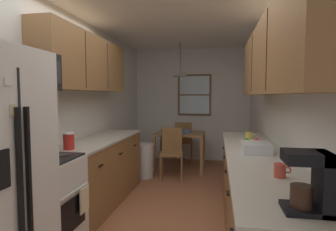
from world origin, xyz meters
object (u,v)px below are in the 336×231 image
at_px(dining_chair_far, 183,140).
at_px(coffee_maker, 313,180).
at_px(microwave_over_range, 24,71).
at_px(table_serving_bowl, 186,131).
at_px(dining_chair_near, 172,150).
at_px(trash_bin, 145,160).
at_px(stove_range, 40,206).
at_px(dish_rack, 256,148).
at_px(storage_canister, 69,141).
at_px(mug_by_coffeemaker, 280,170).
at_px(fruit_bowl, 251,143).
at_px(dining_table, 180,138).
at_px(mug_spare, 249,136).

height_order(dining_chair_far, coffee_maker, coffee_maker).
distance_m(microwave_over_range, table_serving_bowl, 3.56).
xyz_separation_m(dining_chair_near, trash_bin, (-0.49, -0.06, -0.19)).
height_order(stove_range, dish_rack, stove_range).
xyz_separation_m(storage_canister, mug_by_coffeemaker, (2.05, -0.67, -0.04)).
xyz_separation_m(storage_canister, fruit_bowl, (1.99, 0.56, -0.06)).
distance_m(dining_table, table_serving_bowl, 0.19).
bearing_deg(dining_chair_far, mug_spare, -62.11).
distance_m(mug_spare, table_serving_bowl, 1.94).
distance_m(trash_bin, storage_canister, 2.18).
bearing_deg(microwave_over_range, coffee_maker, -18.94).
relative_size(stove_range, dining_chair_far, 1.22).
distance_m(microwave_over_range, mug_by_coffeemaker, 2.29).
distance_m(dining_chair_near, trash_bin, 0.53).
distance_m(dining_chair_near, table_serving_bowl, 0.71).
bearing_deg(fruit_bowl, dining_chair_near, 127.73).
bearing_deg(dining_chair_near, stove_range, -106.49).
height_order(dining_chair_near, coffee_maker, coffee_maker).
bearing_deg(fruit_bowl, table_serving_bowl, 114.97).
xyz_separation_m(dining_table, table_serving_bowl, (0.12, 0.02, 0.15)).
bearing_deg(mug_spare, mug_by_coffeemaker, -89.17).
distance_m(dining_chair_near, mug_by_coffeemaker, 3.09).
relative_size(microwave_over_range, dining_chair_far, 0.66).
height_order(coffee_maker, table_serving_bowl, coffee_maker).
bearing_deg(table_serving_bowl, dish_rack, -68.20).
height_order(dining_table, dining_chair_near, dining_chair_near).
height_order(microwave_over_range, mug_by_coffeemaker, microwave_over_range).
distance_m(trash_bin, coffee_maker, 3.84).
distance_m(microwave_over_range, storage_canister, 0.89).
relative_size(dining_chair_far, mug_by_coffeemaker, 7.53).
bearing_deg(coffee_maker, microwave_over_range, 161.06).
relative_size(microwave_over_range, dining_chair_near, 0.66).
distance_m(dining_chair_far, trash_bin, 1.40).
bearing_deg(fruit_bowl, storage_canister, -164.25).
bearing_deg(stove_range, mug_by_coffeemaker, -4.20).
bearing_deg(microwave_over_range, dining_table, 73.43).
relative_size(mug_by_coffeemaker, mug_spare, 0.96).
bearing_deg(dining_chair_near, trash_bin, -172.46).
relative_size(storage_canister, mug_spare, 1.49).
distance_m(stove_range, coffee_maker, 2.27).
xyz_separation_m(stove_range, dining_table, (0.85, 3.24, 0.16)).
bearing_deg(dining_table, mug_spare, -54.07).
height_order(microwave_over_range, trash_bin, microwave_over_range).
height_order(stove_range, table_serving_bowl, stove_range).
relative_size(dining_table, storage_canister, 5.24).
height_order(stove_range, dining_chair_near, stove_range).
bearing_deg(storage_canister, dish_rack, 5.68).
relative_size(dining_table, dish_rack, 2.84).
relative_size(dining_chair_near, mug_spare, 7.25).
height_order(dish_rack, table_serving_bowl, dish_rack).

